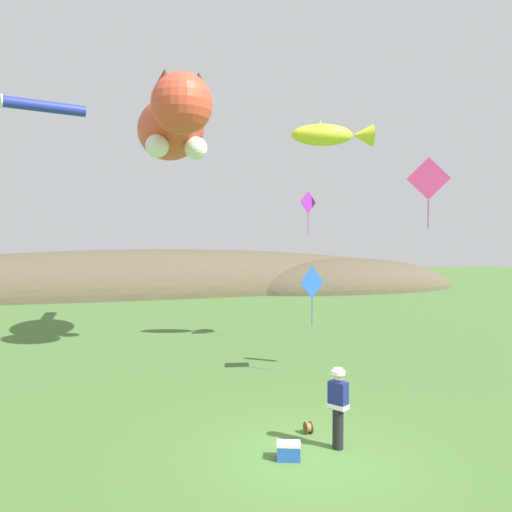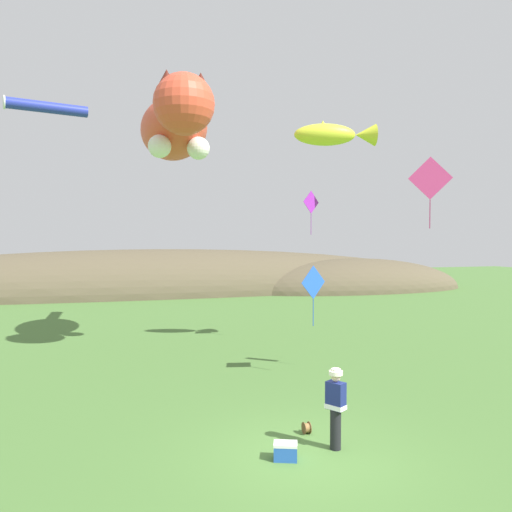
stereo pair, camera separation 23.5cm
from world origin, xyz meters
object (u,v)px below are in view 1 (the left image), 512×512
at_px(kite_fish_windsock, 331,135).
at_px(kite_diamond_violet, 308,203).
at_px(kite_tube_streamer, 43,106).
at_px(kite_diamond_pink, 429,179).
at_px(picnic_cooler, 289,451).
at_px(kite_spool, 308,428).
at_px(kite_diamond_blue, 312,283).
at_px(festival_attendant, 338,405).
at_px(kite_giant_cat, 173,126).

bearing_deg(kite_fish_windsock, kite_diamond_violet, 115.05).
height_order(kite_tube_streamer, kite_diamond_pink, kite_tube_streamer).
relative_size(picnic_cooler, kite_tube_streamer, 0.23).
bearing_deg(kite_tube_streamer, picnic_cooler, -55.82).
relative_size(kite_spool, kite_diamond_violet, 0.15).
distance_m(kite_diamond_pink, kite_diamond_violet, 6.53).
bearing_deg(kite_diamond_pink, kite_tube_streamer, 160.51).
xyz_separation_m(kite_spool, kite_diamond_pink, (5.23, 2.61, 6.34)).
bearing_deg(kite_diamond_blue, kite_spool, -115.17).
distance_m(festival_attendant, kite_diamond_blue, 6.14).
height_order(kite_diamond_blue, kite_diamond_violet, kite_diamond_violet).
height_order(kite_spool, kite_diamond_blue, kite_diamond_blue).
relative_size(kite_diamond_pink, kite_diamond_blue, 1.11).
xyz_separation_m(kite_giant_cat, kite_tube_streamer, (-4.62, -3.36, -0.41)).
distance_m(kite_fish_windsock, kite_diamond_violet, 2.97).
xyz_separation_m(kite_tube_streamer, kite_diamond_pink, (11.52, -4.08, -2.36)).
xyz_separation_m(kite_diamond_pink, kite_diamond_violet, (-1.29, 6.39, -0.33)).
bearing_deg(festival_attendant, kite_diamond_pink, 35.90).
bearing_deg(festival_attendant, kite_tube_streamer, 130.54).
relative_size(kite_giant_cat, kite_diamond_pink, 4.36).
xyz_separation_m(festival_attendant, kite_giant_cat, (-1.94, 11.03, 8.29)).
distance_m(picnic_cooler, kite_tube_streamer, 12.84).
bearing_deg(kite_spool, kite_tube_streamer, 133.24).
bearing_deg(kite_diamond_pink, kite_giant_cat, 132.86).
distance_m(kite_giant_cat, kite_diamond_blue, 9.09).
relative_size(kite_giant_cat, kite_fish_windsock, 2.83).
height_order(kite_giant_cat, kite_tube_streamer, kite_giant_cat).
distance_m(festival_attendant, kite_spool, 1.31).
bearing_deg(kite_diamond_violet, kite_diamond_blue, -112.20).
bearing_deg(kite_spool, kite_giant_cat, 99.44).
bearing_deg(kite_tube_streamer, kite_fish_windsock, 6.42).
relative_size(kite_fish_windsock, kite_diamond_blue, 1.71).
bearing_deg(kite_tube_streamer, kite_diamond_pink, -19.49).
bearing_deg(kite_giant_cat, kite_tube_streamer, -143.91).
relative_size(kite_giant_cat, kite_tube_streamer, 3.83).
distance_m(kite_giant_cat, kite_fish_windsock, 6.51).
relative_size(kite_diamond_blue, kite_diamond_violet, 1.07).
xyz_separation_m(kite_fish_windsock, kite_diamond_violet, (-0.52, 1.11, -2.71)).
bearing_deg(festival_attendant, kite_diamond_blue, 71.48).
bearing_deg(festival_attendant, picnic_cooler, -171.72).
xyz_separation_m(kite_giant_cat, kite_fish_windsock, (6.14, -2.15, -0.39)).
bearing_deg(kite_diamond_blue, festival_attendant, -108.52).
bearing_deg(kite_giant_cat, kite_spool, -80.56).
xyz_separation_m(picnic_cooler, kite_diamond_pink, (6.19, 3.77, 6.30)).
distance_m(kite_giant_cat, kite_diamond_violet, 6.50).
height_order(kite_diamond_pink, kite_diamond_blue, kite_diamond_pink).
relative_size(kite_tube_streamer, kite_diamond_blue, 1.26).
bearing_deg(picnic_cooler, kite_giant_cat, 93.64).
distance_m(kite_tube_streamer, kite_diamond_pink, 12.45).
height_order(kite_fish_windsock, kite_diamond_violet, kite_fish_windsock).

